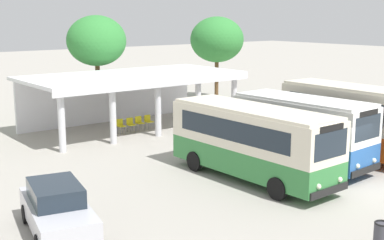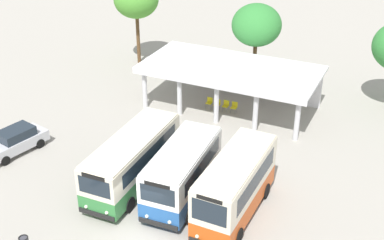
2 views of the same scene
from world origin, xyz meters
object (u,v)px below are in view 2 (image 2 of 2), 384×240
city_bus_second_in_row (182,171)px  waiting_chair_fourth_seat (234,106)px  city_bus_middle_cream (235,185)px  waiting_chair_middle_seat (226,105)px  parked_car_flank (15,141)px  city_bus_nearest_orange (133,159)px  waiting_chair_end_by_column (209,102)px  waiting_chair_second_from_end (217,104)px

city_bus_second_in_row → waiting_chair_fourth_seat: (-1.15, 11.19, -1.25)m
city_bus_middle_cream → waiting_chair_middle_seat: (-5.07, 11.33, -1.41)m
waiting_chair_fourth_seat → parked_car_flank: bearing=-133.9°
city_bus_middle_cream → parked_car_flank: 15.43m
waiting_chair_middle_seat → waiting_chair_fourth_seat: (0.67, 0.03, 0.00)m
city_bus_nearest_orange → waiting_chair_end_by_column: size_ratio=9.42×
city_bus_middle_cream → parked_car_flank: city_bus_middle_cream is taller
city_bus_second_in_row → waiting_chair_second_from_end: (-2.50, 11.07, -1.25)m
city_bus_middle_cream → waiting_chair_second_from_end: bearing=117.1°
waiting_chair_end_by_column → city_bus_nearest_orange: bearing=-90.4°
city_bus_nearest_orange → waiting_chair_second_from_end: city_bus_nearest_orange is taller
waiting_chair_fourth_seat → city_bus_middle_cream: bearing=-68.8°
city_bus_nearest_orange → parked_car_flank: (-8.91, -0.22, -0.91)m
city_bus_nearest_orange → waiting_chair_second_from_end: 11.18m
city_bus_second_in_row → waiting_chair_middle_seat: 11.38m
city_bus_nearest_orange → waiting_chair_fourth_seat: bearing=79.4°
waiting_chair_fourth_seat → waiting_chair_middle_seat: bearing=-177.6°
city_bus_nearest_orange → city_bus_middle_cream: 6.49m
city_bus_second_in_row → waiting_chair_middle_seat: bearing=99.3°
waiting_chair_middle_seat → waiting_chair_fourth_seat: bearing=2.4°
city_bus_second_in_row → city_bus_nearest_orange: bearing=-179.7°
city_bus_nearest_orange → waiting_chair_middle_seat: size_ratio=9.42×
parked_car_flank → waiting_chair_second_from_end: bearing=49.5°
parked_car_flank → city_bus_second_in_row: bearing=1.1°
city_bus_second_in_row → waiting_chair_end_by_column: size_ratio=7.90×
city_bus_nearest_orange → city_bus_second_in_row: size_ratio=1.19×
waiting_chair_middle_seat → city_bus_nearest_orange: bearing=-97.2°
waiting_chair_middle_seat → waiting_chair_fourth_seat: size_ratio=1.00×
parked_car_flank → waiting_chair_end_by_column: size_ratio=5.37×
parked_car_flank → waiting_chair_middle_seat: bearing=47.8°
city_bus_middle_cream → waiting_chair_middle_seat: size_ratio=8.23×
city_bus_nearest_orange → waiting_chair_second_from_end: (0.75, 11.09, -1.22)m
city_bus_second_in_row → city_bus_middle_cream: size_ratio=0.96×
waiting_chair_middle_seat → waiting_chair_fourth_seat: 0.67m
city_bus_middle_cream → waiting_chair_end_by_column: size_ratio=8.23×
city_bus_nearest_orange → waiting_chair_fourth_seat: 11.47m
waiting_chair_end_by_column → waiting_chair_second_from_end: (0.67, -0.04, 0.00)m
city_bus_second_in_row → waiting_chair_fourth_seat: city_bus_second_in_row is taller
waiting_chair_middle_seat → city_bus_second_in_row: bearing=-80.7°
parked_car_flank → waiting_chair_fourth_seat: size_ratio=5.37×
parked_car_flank → waiting_chair_second_from_end: (9.65, 11.31, -0.31)m
parked_car_flank → waiting_chair_middle_seat: parked_car_flank is taller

